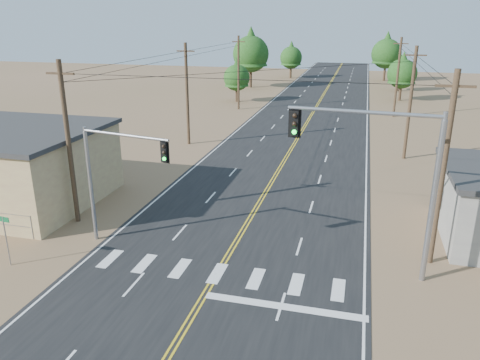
% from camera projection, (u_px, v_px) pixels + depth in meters
% --- Properties ---
extents(road, '(15.00, 200.00, 0.02)m').
position_uv_depth(road, '(287.00, 156.00, 43.67)').
color(road, black).
rests_on(road, ground).
extents(utility_pole_left_near, '(1.80, 0.30, 10.00)m').
position_uv_depth(utility_pole_left_near, '(69.00, 143.00, 28.04)').
color(utility_pole_left_near, '#4C3826').
rests_on(utility_pole_left_near, ground).
extents(utility_pole_left_mid, '(1.80, 0.30, 10.00)m').
position_uv_depth(utility_pole_left_mid, '(187.00, 94.00, 46.33)').
color(utility_pole_left_mid, '#4C3826').
rests_on(utility_pole_left_mid, ground).
extents(utility_pole_left_far, '(1.80, 0.30, 10.00)m').
position_uv_depth(utility_pole_left_far, '(239.00, 72.00, 64.62)').
color(utility_pole_left_far, '#4C3826').
rests_on(utility_pole_left_far, ground).
extents(utility_pole_right_near, '(1.80, 0.30, 10.00)m').
position_uv_depth(utility_pole_right_near, '(443.00, 170.00, 23.04)').
color(utility_pole_right_near, '#4C3826').
rests_on(utility_pole_right_near, ground).
extents(utility_pole_right_mid, '(1.80, 0.30, 10.00)m').
position_uv_depth(utility_pole_right_mid, '(410.00, 103.00, 41.32)').
color(utility_pole_right_mid, '#4C3826').
rests_on(utility_pole_right_mid, ground).
extents(utility_pole_right_far, '(1.80, 0.30, 10.00)m').
position_uv_depth(utility_pole_right_far, '(397.00, 77.00, 59.61)').
color(utility_pole_right_far, '#4C3826').
rests_on(utility_pole_right_far, ground).
extents(signal_mast_left, '(5.42, 1.31, 6.67)m').
position_uv_depth(signal_mast_left, '(111.00, 169.00, 25.18)').
color(signal_mast_left, gray).
rests_on(signal_mast_left, ground).
extents(signal_mast_right, '(7.14, 0.91, 8.34)m').
position_uv_depth(signal_mast_right, '(390.00, 166.00, 21.82)').
color(signal_mast_right, gray).
rests_on(signal_mast_right, ground).
extents(street_sign, '(0.81, 0.13, 2.74)m').
position_uv_depth(street_sign, '(5.00, 233.00, 23.80)').
color(street_sign, gray).
rests_on(street_sign, ground).
extents(tree_left_near, '(3.97, 3.97, 6.61)m').
position_uv_depth(tree_left_near, '(237.00, 75.00, 70.98)').
color(tree_left_near, '#3F2D1E').
rests_on(tree_left_near, ground).
extents(tree_left_mid, '(6.56, 6.56, 10.93)m').
position_uv_depth(tree_left_mid, '(251.00, 50.00, 85.14)').
color(tree_left_mid, '#3F2D1E').
rests_on(tree_left_mid, ground).
extents(tree_left_far, '(4.66, 4.66, 7.77)m').
position_uv_depth(tree_left_far, '(291.00, 55.00, 99.32)').
color(tree_left_far, '#3F2D1E').
rests_on(tree_left_far, ground).
extents(tree_right_near, '(4.48, 4.48, 7.47)m').
position_uv_depth(tree_right_near, '(403.00, 71.00, 71.77)').
color(tree_right_near, '#3F2D1E').
rests_on(tree_right_near, ground).
extents(tree_right_mid, '(3.85, 3.85, 6.41)m').
position_uv_depth(tree_right_mid, '(400.00, 68.00, 81.54)').
color(tree_right_mid, '#3F2D1E').
rests_on(tree_right_mid, ground).
extents(tree_right_far, '(5.91, 5.91, 9.86)m').
position_uv_depth(tree_right_far, '(387.00, 51.00, 94.28)').
color(tree_right_far, '#3F2D1E').
rests_on(tree_right_far, ground).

